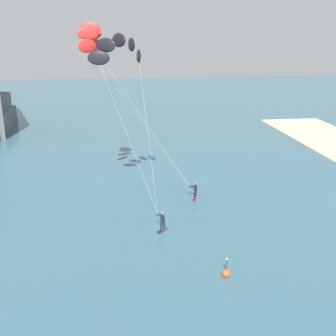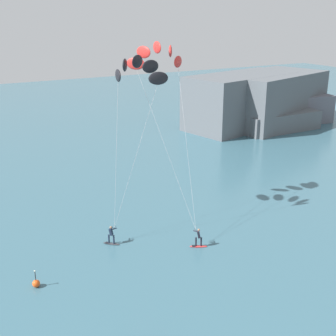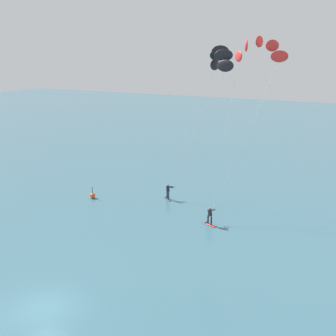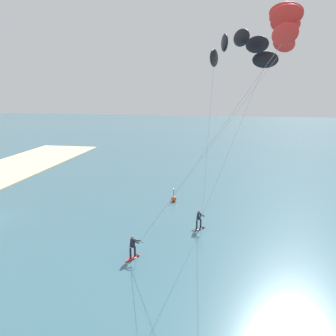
% 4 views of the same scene
% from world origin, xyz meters
% --- Properties ---
extents(kitesurfer_nearshore, '(6.86, 6.04, 15.42)m').
position_xyz_m(kitesurfer_nearshore, '(2.11, 22.52, 13.64)').
color(kitesurfer_nearshore, '#333338').
rests_on(kitesurfer_nearshore, ground).
extents(kitesurfer_mid_water, '(5.68, 10.81, 16.33)m').
position_xyz_m(kitesurfer_mid_water, '(5.35, 24.60, 14.50)').
color(kitesurfer_mid_water, red).
rests_on(kitesurfer_mid_water, ground).
extents(marker_buoy, '(0.56, 0.56, 1.38)m').
position_xyz_m(marker_buoy, '(-9.10, 16.41, 0.30)').
color(marker_buoy, '#EA5119').
rests_on(marker_buoy, ground).
extents(distant_headland, '(29.00, 18.59, 8.93)m').
position_xyz_m(distant_headland, '(38.05, 48.41, 3.72)').
color(distant_headland, '#565B60').
rests_on(distant_headland, ground).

